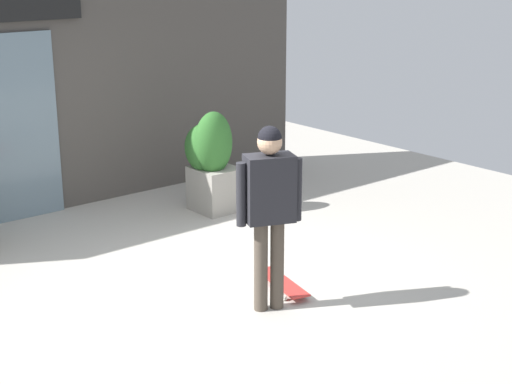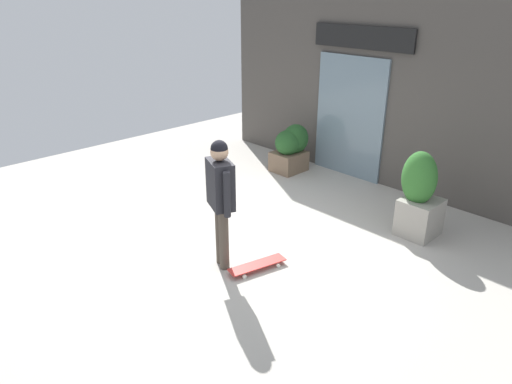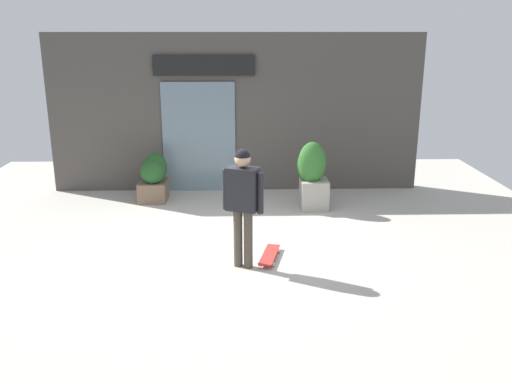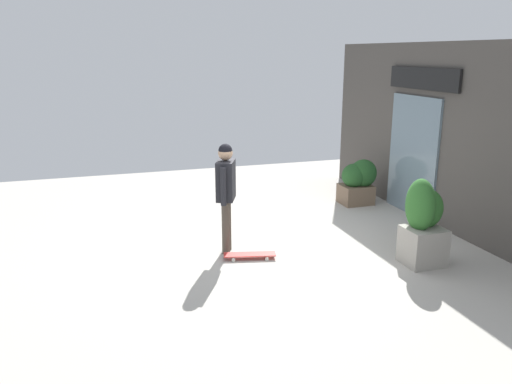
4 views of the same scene
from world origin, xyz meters
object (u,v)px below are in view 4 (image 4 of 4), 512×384
planter_box_left (423,221)px  planter_box_right (358,181)px  skateboarder (226,186)px  skateboard (250,255)px

planter_box_left → planter_box_right: (-3.13, 0.61, -0.17)m
skateboarder → planter_box_left: bearing=-3.6°
skateboard → planter_box_right: planter_box_right is taller
planter_box_left → planter_box_right: bearing=168.9°
planter_box_left → skateboarder: bearing=-116.1°
planter_box_left → planter_box_right: 3.20m
skateboard → planter_box_right: bearing=48.8°
planter_box_right → skateboarder: bearing=-61.6°
skateboarder → planter_box_left: 3.06m
skateboarder → planter_box_right: size_ratio=1.85×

